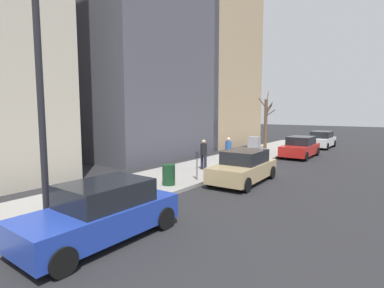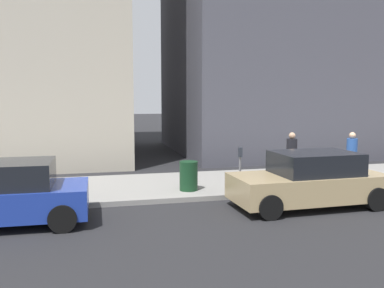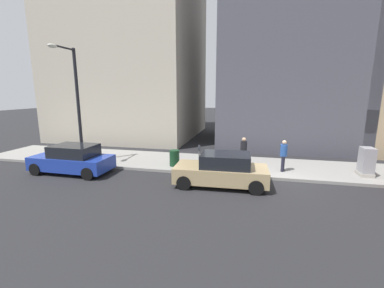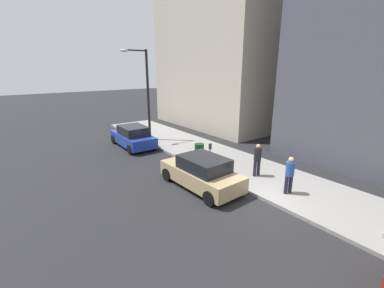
{
  "view_description": "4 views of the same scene",
  "coord_description": "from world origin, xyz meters",
  "px_view_note": "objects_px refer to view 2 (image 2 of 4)",
  "views": [
    {
      "loc": [
        -7.45,
        15.21,
        3.35
      ],
      "look_at": [
        1.71,
        2.53,
        1.65
      ],
      "focal_mm": 28.0,
      "sensor_mm": 36.0,
      "label": 1
    },
    {
      "loc": [
        -11.72,
        8.34,
        3.06
      ],
      "look_at": [
        1.76,
        5.08,
        1.49
      ],
      "focal_mm": 40.0,
      "sensor_mm": 36.0,
      "label": 2
    },
    {
      "loc": [
        -12.57,
        1.31,
        4.23
      ],
      "look_at": [
        1.31,
        4.48,
        1.37
      ],
      "focal_mm": 24.0,
      "sensor_mm": 36.0,
      "label": 3
    },
    {
      "loc": [
        -8.19,
        -6.11,
        5.37
      ],
      "look_at": [
        -0.25,
        4.58,
        1.44
      ],
      "focal_mm": 24.0,
      "sensor_mm": 36.0,
      "label": 4
    }
  ],
  "objects_px": {
    "parking_meter": "(240,164)",
    "pedestrian_near_meter": "(352,153)",
    "trash_bin": "(189,176)",
    "pedestrian_midblock": "(292,153)",
    "parked_car_tan": "(310,181)"
  },
  "relations": [
    {
      "from": "parking_meter",
      "to": "pedestrian_near_meter",
      "type": "height_order",
      "value": "pedestrian_near_meter"
    },
    {
      "from": "parking_meter",
      "to": "trash_bin",
      "type": "height_order",
      "value": "parking_meter"
    },
    {
      "from": "trash_bin",
      "to": "pedestrian_midblock",
      "type": "relative_size",
      "value": 0.54
    },
    {
      "from": "trash_bin",
      "to": "pedestrian_midblock",
      "type": "bearing_deg",
      "value": -79.66
    },
    {
      "from": "trash_bin",
      "to": "pedestrian_near_meter",
      "type": "relative_size",
      "value": 0.54
    },
    {
      "from": "trash_bin",
      "to": "pedestrian_midblock",
      "type": "distance_m",
      "value": 3.89
    },
    {
      "from": "parked_car_tan",
      "to": "pedestrian_near_meter",
      "type": "distance_m",
      "value": 3.84
    },
    {
      "from": "parking_meter",
      "to": "pedestrian_midblock",
      "type": "bearing_deg",
      "value": -63.45
    },
    {
      "from": "parked_car_tan",
      "to": "trash_bin",
      "type": "bearing_deg",
      "value": 51.51
    },
    {
      "from": "parking_meter",
      "to": "pedestrian_midblock",
      "type": "height_order",
      "value": "pedestrian_midblock"
    },
    {
      "from": "pedestrian_midblock",
      "to": "pedestrian_near_meter",
      "type": "bearing_deg",
      "value": -92.76
    },
    {
      "from": "pedestrian_near_meter",
      "to": "pedestrian_midblock",
      "type": "xyz_separation_m",
      "value": [
        0.4,
        2.06,
        0.0
      ]
    },
    {
      "from": "pedestrian_near_meter",
      "to": "pedestrian_midblock",
      "type": "height_order",
      "value": "same"
    },
    {
      "from": "parking_meter",
      "to": "pedestrian_midblock",
      "type": "xyz_separation_m",
      "value": [
        1.14,
        -2.29,
        0.11
      ]
    },
    {
      "from": "parked_car_tan",
      "to": "pedestrian_midblock",
      "type": "distance_m",
      "value": 3.0
    }
  ]
}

